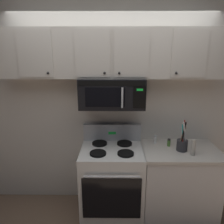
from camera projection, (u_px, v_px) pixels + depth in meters
The scene contains 9 objects.
back_wall at pixel (112, 106), 2.87m from camera, with size 5.20×0.10×2.70m, color silver.
stove_range at pixel (112, 180), 2.76m from camera, with size 0.76×0.69×1.12m.
over_range_microwave at pixel (112, 93), 2.57m from camera, with size 0.76×0.43×0.35m.
upper_cabinets at pixel (112, 53), 2.48m from camera, with size 2.50×0.36×0.55m.
counter_segment at pixel (178, 181), 2.76m from camera, with size 0.93×0.65×0.90m.
utensil_crock_charcoal at pixel (182, 143), 2.58m from camera, with size 0.13×0.13×0.39m.
salt_shaker at pixel (155, 139), 2.79m from camera, with size 0.04×0.04×0.11m.
pepper_mill at pixel (193, 147), 2.46m from camera, with size 0.05×0.05×0.19m, color #B7B2A8.
spice_jar at pixel (169, 143), 2.71m from camera, with size 0.04×0.04×0.10m.
Camera 1 is at (0.03, -2.00, 2.06)m, focal length 34.74 mm.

